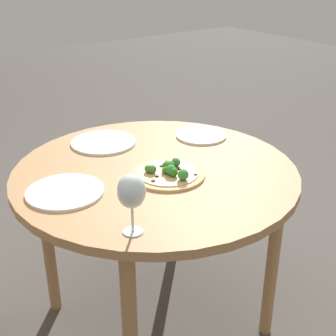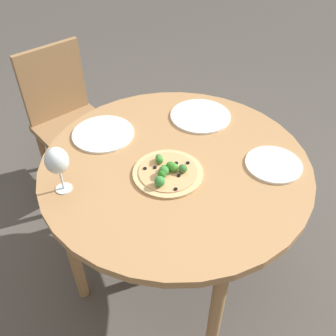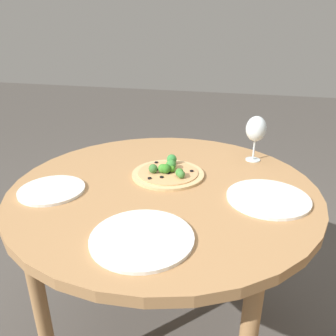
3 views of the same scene
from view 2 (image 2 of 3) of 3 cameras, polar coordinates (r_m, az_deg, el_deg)
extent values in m
plane|color=#4C4742|center=(2.04, 0.85, -14.87)|extent=(12.00, 12.00, 0.00)
cylinder|color=#A87A4C|center=(1.49, 1.12, 0.46)|extent=(1.07, 1.07, 0.03)
cylinder|color=#A87A4C|center=(2.07, -3.29, 1.00)|extent=(0.05, 0.05, 0.70)
cylinder|color=#A87A4C|center=(1.72, -14.37, -12.12)|extent=(0.05, 0.05, 0.70)
cylinder|color=#A87A4C|center=(1.91, 14.43, -4.88)|extent=(0.05, 0.05, 0.70)
cylinder|color=#A87A4C|center=(1.52, 7.19, -21.57)|extent=(0.05, 0.05, 0.70)
cube|color=#997047|center=(2.27, -13.80, 5.54)|extent=(0.52, 0.52, 0.04)
cube|color=#997047|center=(2.29, -17.12, 12.31)|extent=(0.36, 0.17, 0.43)
cylinder|color=#997047|center=(2.23, -14.49, -2.52)|extent=(0.04, 0.04, 0.38)
cylinder|color=#997047|center=(2.34, -7.35, 1.22)|extent=(0.04, 0.04, 0.38)
cylinder|color=#997047|center=(2.48, -18.35, 1.72)|extent=(0.04, 0.04, 0.38)
cylinder|color=#997047|center=(2.58, -11.70, 4.95)|extent=(0.04, 0.04, 0.38)
cylinder|color=tan|center=(1.42, 0.00, -0.75)|extent=(0.27, 0.27, 0.01)
cylinder|color=tan|center=(1.42, 0.00, -0.54)|extent=(0.22, 0.22, 0.00)
sphere|color=#408522|center=(1.41, -0.58, 0.00)|extent=(0.02, 0.02, 0.02)
sphere|color=#3F7C36|center=(1.46, -1.38, 1.59)|extent=(0.03, 0.03, 0.03)
sphere|color=#3A8235|center=(1.39, -0.66, -0.45)|extent=(0.04, 0.04, 0.04)
sphere|color=#34833A|center=(1.35, -1.29, -2.03)|extent=(0.04, 0.04, 0.04)
sphere|color=#3C8231|center=(1.44, -1.32, 1.22)|extent=(0.03, 0.03, 0.03)
sphere|color=#2F7921|center=(1.38, -1.10, -0.85)|extent=(0.03, 0.03, 0.03)
sphere|color=#337537|center=(1.39, -0.92, -0.62)|extent=(0.03, 0.03, 0.03)
sphere|color=#3D852C|center=(1.41, 0.86, 0.10)|extent=(0.03, 0.03, 0.03)
sphere|color=#317924|center=(1.41, 0.40, 0.30)|extent=(0.04, 0.04, 0.04)
sphere|color=#3A7033|center=(1.40, 2.27, -0.08)|extent=(0.03, 0.03, 0.03)
cylinder|color=black|center=(1.45, 1.28, 0.76)|extent=(0.01, 0.01, 0.00)
cylinder|color=black|center=(1.43, -2.02, 0.07)|extent=(0.01, 0.01, 0.00)
cylinder|color=black|center=(1.45, 3.04, 0.80)|extent=(0.01, 0.01, 0.00)
cylinder|color=black|center=(1.42, 0.23, -0.10)|extent=(0.01, 0.01, 0.00)
cylinder|color=black|center=(1.35, 1.18, -3.22)|extent=(0.01, 0.01, 0.00)
cylinder|color=black|center=(1.40, 1.64, -1.17)|extent=(0.01, 0.01, 0.00)
cylinder|color=black|center=(1.43, -3.54, -0.06)|extent=(0.01, 0.01, 0.00)
cylinder|color=black|center=(1.41, -0.26, -0.49)|extent=(0.01, 0.01, 0.00)
cylinder|color=black|center=(1.41, -0.09, -0.45)|extent=(0.01, 0.01, 0.00)
cylinder|color=silver|center=(1.42, -15.56, -3.02)|extent=(0.06, 0.06, 0.00)
cylinder|color=silver|center=(1.39, -15.88, -1.79)|extent=(0.01, 0.01, 0.08)
ellipsoid|color=silver|center=(1.33, -16.60, 1.08)|extent=(0.08, 0.08, 0.10)
cylinder|color=white|center=(1.73, 4.96, 7.92)|extent=(0.27, 0.27, 0.01)
cylinder|color=white|center=(1.52, 15.78, 0.54)|extent=(0.22, 0.22, 0.01)
cylinder|color=white|center=(1.64, -9.85, 5.17)|extent=(0.27, 0.27, 0.01)
camera|label=1|loc=(1.42, -73.64, 2.88)|focal=50.00mm
camera|label=3|loc=(2.20, 6.74, 29.63)|focal=35.00mm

